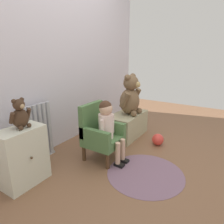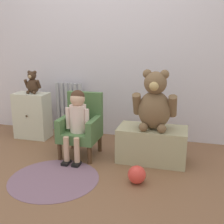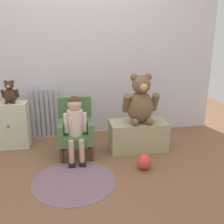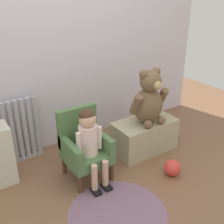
{
  "view_description": "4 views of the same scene",
  "coord_description": "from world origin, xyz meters",
  "views": [
    {
      "loc": [
        -1.85,
        -0.71,
        1.23
      ],
      "look_at": [
        0.23,
        0.59,
        0.48
      ],
      "focal_mm": 32.0,
      "sensor_mm": 36.0,
      "label": 1
    },
    {
      "loc": [
        0.97,
        -2.09,
        1.22
      ],
      "look_at": [
        0.23,
        0.59,
        0.48
      ],
      "focal_mm": 45.0,
      "sensor_mm": 36.0,
      "label": 2
    },
    {
      "loc": [
        -0.1,
        -2.17,
        1.31
      ],
      "look_at": [
        0.32,
        0.52,
        0.5
      ],
      "focal_mm": 40.0,
      "sensor_mm": 36.0,
      "label": 3
    },
    {
      "loc": [
        -1.11,
        -1.45,
        1.69
      ],
      "look_at": [
        0.23,
        0.58,
        0.56
      ],
      "focal_mm": 45.0,
      "sensor_mm": 36.0,
      "label": 4
    }
  ],
  "objects": [
    {
      "name": "toy_ball",
      "position": [
        0.59,
        0.08,
        0.08
      ],
      "size": [
        0.16,
        0.16,
        0.16
      ],
      "primitive_type": "sphere",
      "color": "#E23F36",
      "rests_on": "ground_plane"
    },
    {
      "name": "back_wall",
      "position": [
        0.0,
        1.26,
        1.2
      ],
      "size": [
        3.8,
        0.05,
        2.4
      ],
      "primitive_type": "cube",
      "color": "silver",
      "rests_on": "ground_plane"
    },
    {
      "name": "child_armchair",
      "position": [
        -0.1,
        0.55,
        0.31
      ],
      "size": [
        0.39,
        0.39,
        0.66
      ],
      "color": "#4E7543",
      "rests_on": "ground_plane"
    },
    {
      "name": "small_dresser",
      "position": [
        -0.88,
        0.88,
        0.28
      ],
      "size": [
        0.42,
        0.26,
        0.56
      ],
      "color": "beige",
      "rests_on": "ground_plane"
    },
    {
      "name": "floor_rug",
      "position": [
        -0.13,
        -0.05,
        0.0
      ],
      "size": [
        0.8,
        0.8,
        0.01
      ],
      "primitive_type": "cylinder",
      "color": "slate",
      "rests_on": "ground_plane"
    },
    {
      "name": "large_teddy_bear",
      "position": [
        0.66,
        0.55,
        0.6
      ],
      "size": [
        0.42,
        0.3,
        0.58
      ],
      "color": "brown",
      "rests_on": "low_bench"
    },
    {
      "name": "radiator",
      "position": [
        -0.49,
        1.13,
        0.33
      ],
      "size": [
        0.37,
        0.05,
        0.67
      ],
      "color": "#AEB0B7",
      "rests_on": "ground_plane"
    },
    {
      "name": "child_figure",
      "position": [
        -0.1,
        0.44,
        0.46
      ],
      "size": [
        0.25,
        0.35,
        0.71
      ],
      "color": "silver",
      "rests_on": "ground_plane"
    },
    {
      "name": "low_bench",
      "position": [
        0.65,
        0.58,
        0.17
      ],
      "size": [
        0.68,
        0.36,
        0.35
      ],
      "primitive_type": "cube",
      "color": "tan",
      "rests_on": "ground_plane"
    },
    {
      "name": "ground_plane",
      "position": [
        0.0,
        0.0,
        0.0
      ],
      "size": [
        6.0,
        6.0,
        0.0
      ],
      "primitive_type": "plane",
      "color": "brown"
    },
    {
      "name": "small_teddy_bear",
      "position": [
        -0.85,
        0.89,
        0.68
      ],
      "size": [
        0.2,
        0.14,
        0.28
      ],
      "color": "#402C1D",
      "rests_on": "small_dresser"
    }
  ]
}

